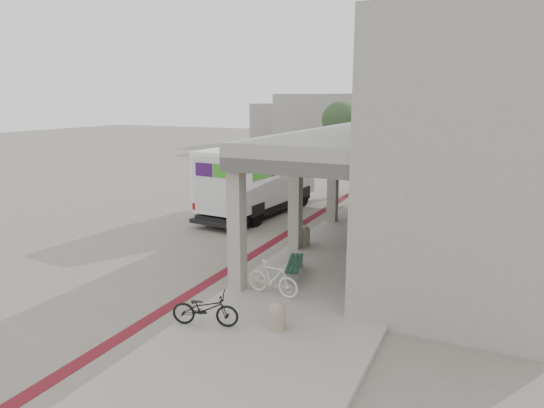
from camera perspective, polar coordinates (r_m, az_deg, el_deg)
The scene contains 15 objects.
ground at distance 17.06m, azimuth -4.49°, elevation -5.05°, with size 120.00×120.00×0.00m, color slate.
bike_lane_stripe at distance 18.34m, azimuth 1.33°, elevation -3.75°, with size 0.35×40.00×0.01m, color maroon.
sidewalk at distance 15.54m, azimuth 8.53°, elevation -6.68°, with size 4.40×28.00×0.12m, color #9B958B.
transit_building at distance 18.74m, azimuth 21.29°, elevation 6.35°, with size 7.60×17.00×7.00m.
distant_backdrop at distance 51.25m, azimuth 12.95°, elevation 9.38°, with size 28.00×10.00×6.50m.
tree_left at distance 44.15m, azimuth 7.97°, elevation 9.76°, with size 3.20×3.20×4.80m.
tree_mid at distance 44.58m, azimuth 17.49°, elevation 9.35°, with size 3.20×3.20×4.80m.
tree_right at distance 43.21m, azimuth 27.96°, elevation 8.41°, with size 3.20×3.20×4.80m.
fedex_truck at distance 21.46m, azimuth -1.58°, elevation 3.07°, with size 2.79×7.33×3.06m.
bench at distance 13.95m, azimuth 2.66°, elevation -7.31°, with size 0.82×1.71×0.39m.
bollard_near at distance 10.90m, azimuth 0.52°, elevation -12.97°, with size 0.41×0.41×0.62m.
bollard_far at distance 16.84m, azimuth 3.72°, elevation -3.63°, with size 0.46×0.46×0.68m.
utility_cabinet at distance 15.72m, azimuth 10.10°, elevation -4.60°, with size 0.40×0.53×0.88m, color gray.
bicycle_black at distance 11.11m, azimuth -7.86°, elevation -12.10°, with size 0.53×1.51×0.79m, color black.
bicycle_cream at distance 12.57m, azimuth 0.05°, elevation -8.73°, with size 0.42×1.50×0.90m, color silver.
Camera 1 is at (8.10, -14.12, 5.09)m, focal length 32.00 mm.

